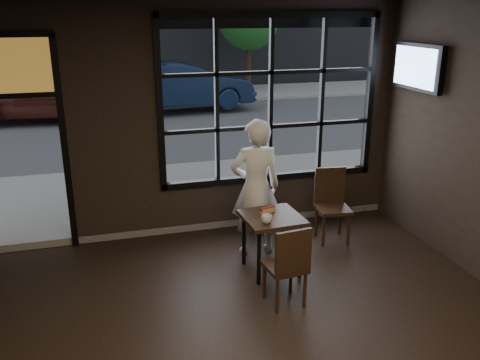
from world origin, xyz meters
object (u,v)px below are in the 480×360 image
object	(u,v)px
man	(256,188)
navy_car	(183,86)
chair_near	(285,264)
cafe_table	(271,243)

from	to	relation	value
man	navy_car	world-z (taller)	man
chair_near	man	distance (m)	1.29
chair_near	navy_car	size ratio (longest dim) A/B	0.22
cafe_table	chair_near	world-z (taller)	chair_near
cafe_table	navy_car	bearing A→B (deg)	82.93
man	cafe_table	bearing A→B (deg)	95.95
cafe_table	navy_car	distance (m)	10.12
cafe_table	chair_near	distance (m)	0.71
cafe_table	man	distance (m)	0.74
chair_near	navy_car	world-z (taller)	navy_car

